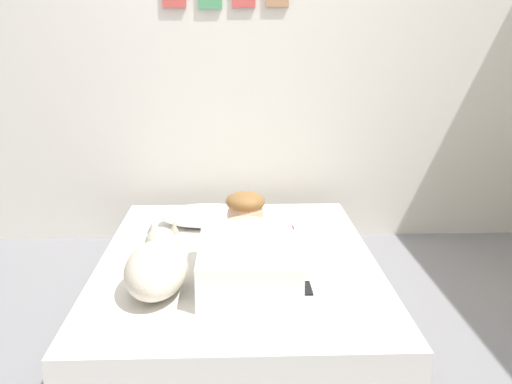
% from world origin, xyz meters
% --- Properties ---
extents(ground_plane, '(12.84, 12.84, 0.00)m').
position_xyz_m(ground_plane, '(0.00, 0.00, 0.00)').
color(ground_plane, gray).
extents(back_wall, '(4.42, 0.12, 2.50)m').
position_xyz_m(back_wall, '(-0.00, 1.35, 1.25)').
color(back_wall, silver).
rests_on(back_wall, ground).
extents(bed, '(1.35, 1.91, 0.28)m').
position_xyz_m(bed, '(0.04, 0.17, 0.14)').
color(bed, gray).
rests_on(bed, ground).
extents(pillow, '(0.52, 0.32, 0.11)m').
position_xyz_m(pillow, '(-0.12, 0.69, 0.34)').
color(pillow, white).
rests_on(pillow, bed).
extents(person_lying, '(0.43, 0.92, 0.27)m').
position_xyz_m(person_lying, '(0.09, 0.02, 0.39)').
color(person_lying, white).
rests_on(person_lying, bed).
extents(dog, '(0.26, 0.57, 0.21)m').
position_xyz_m(dog, '(-0.30, -0.18, 0.38)').
color(dog, beige).
rests_on(dog, bed).
extents(coffee_cup, '(0.12, 0.09, 0.07)m').
position_xyz_m(coffee_cup, '(0.27, 0.49, 0.32)').
color(coffee_cup, '#D84C47').
rests_on(coffee_cup, bed).
extents(cell_phone, '(0.07, 0.14, 0.01)m').
position_xyz_m(cell_phone, '(0.32, -0.21, 0.29)').
color(cell_phone, black).
rests_on(cell_phone, bed).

